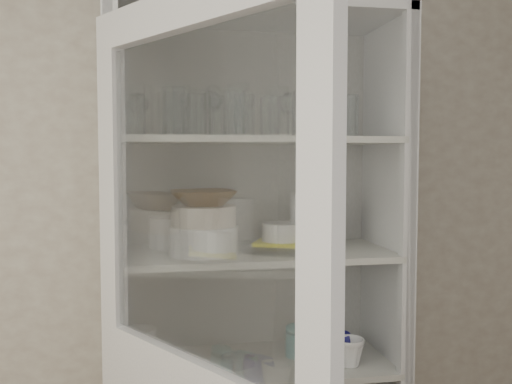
# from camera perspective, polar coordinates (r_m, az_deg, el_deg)

# --- Properties ---
(wall_back) EXTENTS (3.60, 0.02, 2.60)m
(wall_back) POSITION_cam_1_polar(r_m,az_deg,el_deg) (2.23, -6.12, -4.01)
(wall_back) COLOR gray
(wall_back) RESTS_ON ground
(pantry_cabinet) EXTENTS (1.00, 0.45, 2.10)m
(pantry_cabinet) POSITION_cam_1_polar(r_m,az_deg,el_deg) (2.18, -0.30, -13.91)
(pantry_cabinet) COLOR silver
(pantry_cabinet) RESTS_ON floor
(tumbler_0) EXTENTS (0.06, 0.06, 0.13)m
(tumbler_0) POSITION_cam_1_polar(r_m,az_deg,el_deg) (1.84, -11.94, 7.54)
(tumbler_0) COLOR silver
(tumbler_0) RESTS_ON shelf_glass
(tumbler_1) EXTENTS (0.09, 0.09, 0.15)m
(tumbler_1) POSITION_cam_1_polar(r_m,az_deg,el_deg) (1.85, -8.24, 7.96)
(tumbler_1) COLOR silver
(tumbler_1) RESTS_ON shelf_glass
(tumbler_2) EXTENTS (0.08, 0.08, 0.15)m
(tumbler_2) POSITION_cam_1_polar(r_m,az_deg,el_deg) (1.86, -2.17, 7.87)
(tumbler_2) COLOR silver
(tumbler_2) RESTS_ON shelf_glass
(tumbler_3) EXTENTS (0.08, 0.08, 0.13)m
(tumbler_3) POSITION_cam_1_polar(r_m,az_deg,el_deg) (1.87, -1.18, 7.67)
(tumbler_3) COLOR silver
(tumbler_3) RESTS_ON shelf_glass
(tumbler_4) EXTENTS (0.08, 0.08, 0.14)m
(tumbler_4) POSITION_cam_1_polar(r_m,az_deg,el_deg) (1.90, 4.62, 7.62)
(tumbler_4) COLOR silver
(tumbler_4) RESTS_ON shelf_glass
(tumbler_5) EXTENTS (0.09, 0.09, 0.15)m
(tumbler_5) POSITION_cam_1_polar(r_m,az_deg,el_deg) (1.92, 4.89, 7.82)
(tumbler_5) COLOR silver
(tumbler_5) RESTS_ON shelf_glass
(tumbler_6) EXTENTS (0.07, 0.07, 0.14)m
(tumbler_6) POSITION_cam_1_polar(r_m,az_deg,el_deg) (1.97, 9.19, 7.51)
(tumbler_6) COLOR silver
(tumbler_6) RESTS_ON shelf_glass
(tumbler_7) EXTENTS (0.09, 0.09, 0.15)m
(tumbler_7) POSITION_cam_1_polar(r_m,az_deg,el_deg) (1.95, -8.75, 7.64)
(tumbler_7) COLOR silver
(tumbler_7) RESTS_ON shelf_glass
(tumbler_8) EXTENTS (0.08, 0.08, 0.15)m
(tumbler_8) POSITION_cam_1_polar(r_m,az_deg,el_deg) (1.97, -5.96, 7.62)
(tumbler_8) COLOR silver
(tumbler_8) RESTS_ON shelf_glass
(tumbler_9) EXTENTS (0.09, 0.09, 0.14)m
(tumbler_9) POSITION_cam_1_polar(r_m,az_deg,el_deg) (2.01, -3.76, 7.52)
(tumbler_9) COLOR silver
(tumbler_9) RESTS_ON shelf_glass
(tumbler_10) EXTENTS (0.08, 0.08, 0.14)m
(tumbler_10) POSITION_cam_1_polar(r_m,az_deg,el_deg) (2.02, 1.43, 7.52)
(tumbler_10) COLOR silver
(tumbler_10) RESTS_ON shelf_glass
(goblet_0) EXTENTS (0.08, 0.08, 0.17)m
(goblet_0) POSITION_cam_1_polar(r_m,az_deg,el_deg) (2.08, -11.67, 7.72)
(goblet_0) COLOR silver
(goblet_0) RESTS_ON shelf_glass
(goblet_1) EXTENTS (0.08, 0.08, 0.19)m
(goblet_1) POSITION_cam_1_polar(r_m,az_deg,el_deg) (2.10, -4.54, 7.96)
(goblet_1) COLOR silver
(goblet_1) RESTS_ON shelf_glass
(goblet_2) EXTENTS (0.08, 0.08, 0.18)m
(goblet_2) POSITION_cam_1_polar(r_m,az_deg,el_deg) (2.12, 3.34, 7.86)
(goblet_2) COLOR silver
(goblet_2) RESTS_ON shelf_glass
(goblet_3) EXTENTS (0.08, 0.08, 0.18)m
(goblet_3) POSITION_cam_1_polar(r_m,az_deg,el_deg) (2.18, 6.81, 7.65)
(goblet_3) COLOR silver
(goblet_3) RESTS_ON shelf_glass
(plate_stack_front) EXTENTS (0.24, 0.24, 0.10)m
(plate_stack_front) POSITION_cam_1_polar(r_m,az_deg,el_deg) (1.96, -5.24, -4.80)
(plate_stack_front) COLOR white
(plate_stack_front) RESTS_ON shelf_plates
(plate_stack_back) EXTENTS (0.21, 0.21, 0.11)m
(plate_stack_back) POSITION_cam_1_polar(r_m,az_deg,el_deg) (2.13, -7.82, -3.94)
(plate_stack_back) COLOR white
(plate_stack_back) RESTS_ON shelf_plates
(cream_bowl) EXTENTS (0.23, 0.23, 0.07)m
(cream_bowl) POSITION_cam_1_polar(r_m,az_deg,el_deg) (1.95, -5.25, -2.38)
(cream_bowl) COLOR white
(cream_bowl) RESTS_ON plate_stack_front
(terracotta_bowl) EXTENTS (0.25, 0.25, 0.05)m
(terracotta_bowl) POSITION_cam_1_polar(r_m,az_deg,el_deg) (1.94, -5.26, -0.59)
(terracotta_bowl) COLOR #502F0F
(terracotta_bowl) RESTS_ON cream_bowl
(glass_platter) EXTENTS (0.33, 0.33, 0.02)m
(glass_platter) POSITION_cam_1_polar(r_m,az_deg,el_deg) (2.06, 2.64, -5.47)
(glass_platter) COLOR silver
(glass_platter) RESTS_ON shelf_plates
(yellow_trivet) EXTENTS (0.24, 0.24, 0.01)m
(yellow_trivet) POSITION_cam_1_polar(r_m,az_deg,el_deg) (2.06, 2.64, -5.04)
(yellow_trivet) COLOR yellow
(yellow_trivet) RESTS_ON glass_platter
(white_ramekin) EXTENTS (0.19, 0.19, 0.06)m
(white_ramekin) POSITION_cam_1_polar(r_m,az_deg,el_deg) (2.05, 2.64, -3.99)
(white_ramekin) COLOR white
(white_ramekin) RESTS_ON yellow_trivet
(grey_bowl_stack) EXTENTS (0.13, 0.13, 0.20)m
(grey_bowl_stack) POSITION_cam_1_polar(r_m,az_deg,el_deg) (2.08, 5.30, -2.86)
(grey_bowl_stack) COLOR silver
(grey_bowl_stack) RESTS_ON shelf_plates
(mug_blue) EXTENTS (0.12, 0.12, 0.09)m
(mug_blue) POSITION_cam_1_polar(r_m,az_deg,el_deg) (2.16, 7.98, -14.98)
(mug_blue) COLOR navy
(mug_blue) RESTS_ON shelf_mugs
(mug_teal) EXTENTS (0.11, 0.11, 0.09)m
(mug_teal) POSITION_cam_1_polar(r_m,az_deg,el_deg) (2.21, 6.81, -14.58)
(mug_teal) COLOR #24727B
(mug_teal) RESTS_ON shelf_mugs
(mug_white) EXTENTS (0.12, 0.12, 0.10)m
(mug_white) POSITION_cam_1_polar(r_m,az_deg,el_deg) (2.10, 9.34, -15.51)
(mug_white) COLOR white
(mug_white) RESTS_ON shelf_mugs
(teal_jar) EXTENTS (0.09, 0.09, 0.10)m
(teal_jar) POSITION_cam_1_polar(r_m,az_deg,el_deg) (2.17, 4.16, -14.73)
(teal_jar) COLOR #24727B
(teal_jar) RESTS_ON shelf_mugs
(measuring_cups) EXTENTS (0.10, 0.10, 0.04)m
(measuring_cups) POSITION_cam_1_polar(r_m,az_deg,el_deg) (2.08, -2.15, -16.53)
(measuring_cups) COLOR #B9B9C3
(measuring_cups) RESTS_ON shelf_mugs
(white_canister) EXTENTS (0.13, 0.13, 0.14)m
(white_canister) POSITION_cam_1_polar(r_m,az_deg,el_deg) (2.09, -11.52, -15.03)
(white_canister) COLOR white
(white_canister) RESTS_ON shelf_mugs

